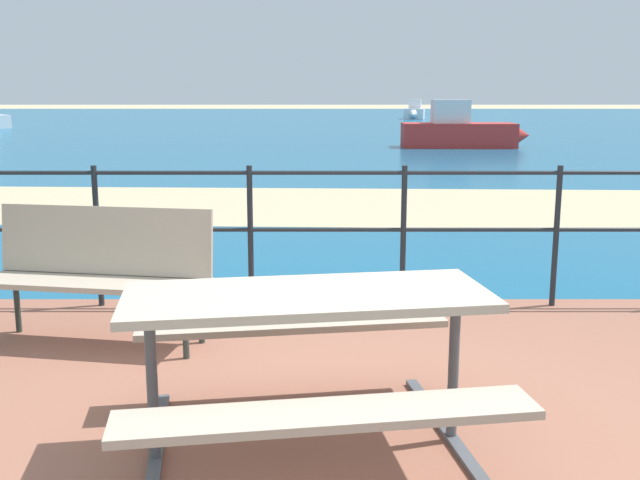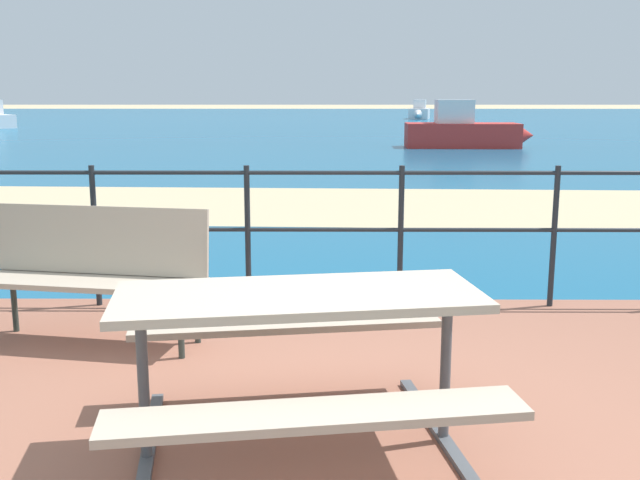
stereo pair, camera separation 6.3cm
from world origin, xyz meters
The scene contains 9 objects.
ground_plane centered at (0.00, 0.00, 0.00)m, with size 240.00×240.00×0.00m, color tan.
patio_paving centered at (0.00, 0.00, 0.03)m, with size 6.40×5.20×0.06m, color #935B47.
sea_water centered at (0.00, 40.00, 0.01)m, with size 90.00×90.00×0.01m, color #145B84.
beach_strip centered at (0.00, 8.12, 0.01)m, with size 54.00×3.95×0.01m, color tan.
picnic_table centered at (-0.11, 0.03, 0.63)m, with size 1.82×1.63×0.76m.
park_bench centered at (-1.51, 1.59, 0.59)m, with size 1.54×0.67×0.90m.
railing_fence centered at (0.00, 2.43, 0.74)m, with size 5.94×0.04×1.10m.
boat_mid centered at (6.52, 48.51, 0.46)m, with size 1.86×3.73×1.33m.
boat_far centered at (4.44, 20.64, 0.53)m, with size 4.10×1.53×1.51m.
Camera 1 is at (-0.05, -3.12, 1.69)m, focal length 41.16 mm.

